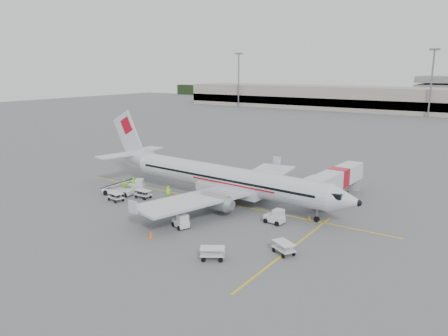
{
  "coord_description": "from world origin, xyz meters",
  "views": [
    {
      "loc": [
        29.42,
        -42.07,
        15.9
      ],
      "look_at": [
        0.0,
        2.0,
        3.8
      ],
      "focal_mm": 35.0,
      "sensor_mm": 36.0,
      "label": 1
    }
  ],
  "objects_px": {
    "belt_loader": "(118,184)",
    "tug_fore": "(274,216)",
    "tug_aft": "(136,185)",
    "jet_bridge": "(338,184)",
    "tug_mid": "(181,221)",
    "aircraft": "(226,162)"
  },
  "relations": [
    {
      "from": "jet_bridge",
      "to": "tug_fore",
      "type": "bearing_deg",
      "value": -98.28
    },
    {
      "from": "tug_mid",
      "to": "tug_fore",
      "type": "bearing_deg",
      "value": 65.35
    },
    {
      "from": "aircraft",
      "to": "tug_mid",
      "type": "distance_m",
      "value": 11.02
    },
    {
      "from": "belt_loader",
      "to": "tug_aft",
      "type": "distance_m",
      "value": 2.77
    },
    {
      "from": "tug_fore",
      "to": "jet_bridge",
      "type": "bearing_deg",
      "value": 83.72
    },
    {
      "from": "tug_mid",
      "to": "tug_aft",
      "type": "bearing_deg",
      "value": 175.57
    },
    {
      "from": "tug_fore",
      "to": "tug_aft",
      "type": "relative_size",
      "value": 0.98
    },
    {
      "from": "tug_aft",
      "to": "jet_bridge",
      "type": "bearing_deg",
      "value": -5.22
    },
    {
      "from": "jet_bridge",
      "to": "aircraft",
      "type": "bearing_deg",
      "value": -139.21
    },
    {
      "from": "jet_bridge",
      "to": "tug_mid",
      "type": "xyz_separation_m",
      "value": [
        -9.89,
        -18.53,
        -1.2
      ]
    },
    {
      "from": "tug_fore",
      "to": "tug_aft",
      "type": "bearing_deg",
      "value": -176.95
    },
    {
      "from": "aircraft",
      "to": "belt_loader",
      "type": "xyz_separation_m",
      "value": [
        -13.04,
        -5.35,
        -3.56
      ]
    },
    {
      "from": "aircraft",
      "to": "belt_loader",
      "type": "height_order",
      "value": "aircraft"
    },
    {
      "from": "belt_loader",
      "to": "tug_fore",
      "type": "bearing_deg",
      "value": -9.53
    },
    {
      "from": "jet_bridge",
      "to": "belt_loader",
      "type": "height_order",
      "value": "jet_bridge"
    },
    {
      "from": "jet_bridge",
      "to": "tug_fore",
      "type": "height_order",
      "value": "jet_bridge"
    },
    {
      "from": "belt_loader",
      "to": "tug_mid",
      "type": "distance_m",
      "value": 15.03
    },
    {
      "from": "tug_mid",
      "to": "tug_aft",
      "type": "distance_m",
      "value": 15.57
    },
    {
      "from": "jet_bridge",
      "to": "tug_fore",
      "type": "relative_size",
      "value": 7.24
    },
    {
      "from": "belt_loader",
      "to": "tug_aft",
      "type": "bearing_deg",
      "value": 64.25
    },
    {
      "from": "aircraft",
      "to": "tug_fore",
      "type": "height_order",
      "value": "aircraft"
    },
    {
      "from": "aircraft",
      "to": "tug_fore",
      "type": "distance_m",
      "value": 10.19
    }
  ]
}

